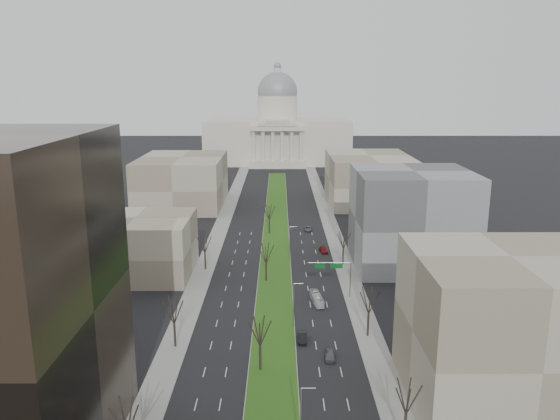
{
  "coord_description": "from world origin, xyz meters",
  "views": [
    {
      "loc": [
        1.07,
        -39.45,
        45.61
      ],
      "look_at": [
        1.24,
        104.79,
        11.13
      ],
      "focal_mm": 35.0,
      "sensor_mm": 36.0,
      "label": 1
    }
  ],
  "objects_px": {
    "box_van": "(317,298)",
    "car_red": "(323,250)",
    "car_black": "(302,337)",
    "car_grey_near": "(330,354)",
    "car_grey_far": "(308,229)"
  },
  "relations": [
    {
      "from": "car_black",
      "to": "car_red",
      "type": "distance_m",
      "value": 52.14
    },
    {
      "from": "car_red",
      "to": "box_van",
      "type": "bearing_deg",
      "value": -106.19
    },
    {
      "from": "car_grey_far",
      "to": "box_van",
      "type": "xyz_separation_m",
      "value": [
        -1.11,
        -56.52,
        0.39
      ]
    },
    {
      "from": "car_red",
      "to": "box_van",
      "type": "xyz_separation_m",
      "value": [
        -4.12,
        -34.45,
        0.37
      ]
    },
    {
      "from": "car_black",
      "to": "box_van",
      "type": "xyz_separation_m",
      "value": [
        3.71,
        17.1,
        0.32
      ]
    },
    {
      "from": "box_van",
      "to": "car_grey_near",
      "type": "bearing_deg",
      "value": -96.17
    },
    {
      "from": "car_red",
      "to": "box_van",
      "type": "distance_m",
      "value": 34.7
    },
    {
      "from": "car_black",
      "to": "car_red",
      "type": "bearing_deg",
      "value": 83.17
    },
    {
      "from": "car_grey_near",
      "to": "box_van",
      "type": "height_order",
      "value": "box_van"
    },
    {
      "from": "box_van",
      "to": "car_red",
      "type": "bearing_deg",
      "value": 75.34
    },
    {
      "from": "car_grey_near",
      "to": "car_grey_far",
      "type": "xyz_separation_m",
      "value": [
        0.43,
        79.91,
        -0.09
      ]
    },
    {
      "from": "car_grey_near",
      "to": "car_red",
      "type": "distance_m",
      "value": 57.94
    },
    {
      "from": "car_grey_near",
      "to": "car_black",
      "type": "distance_m",
      "value": 7.66
    },
    {
      "from": "car_red",
      "to": "car_grey_far",
      "type": "bearing_deg",
      "value": 88.39
    },
    {
      "from": "car_red",
      "to": "car_black",
      "type": "bearing_deg",
      "value": -108.0
    }
  ]
}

